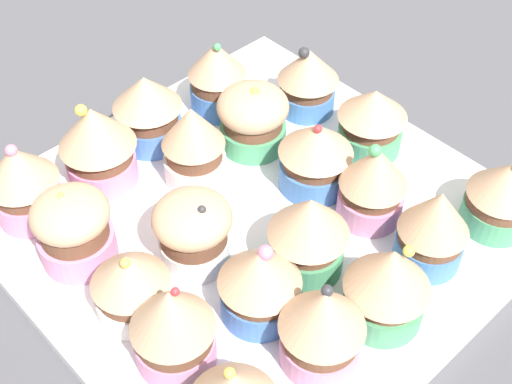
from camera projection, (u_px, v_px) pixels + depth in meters
The scene contains 22 objects.
ground_plane at pixel (256, 237), 61.67cm from camera, with size 180.00×180.00×3.00cm, color #4C4C51.
baking_tray at pixel (256, 221), 60.16cm from camera, with size 38.58×38.58×1.20cm.
cupcake_1 at pixel (322, 325), 47.46cm from camera, with size 6.04×6.04×7.92cm.
cupcake_2 at pixel (391, 281), 50.14cm from camera, with size 6.34×6.34×7.81cm.
cupcake_3 at pixel (434, 227), 53.76cm from camera, with size 5.52×5.52×7.55cm.
cupcake_4 at pixel (502, 194), 56.83cm from camera, with size 5.84×5.84×6.96cm.
cupcake_5 at pixel (173, 326), 47.46cm from camera, with size 5.95×5.95×7.95cm.
cupcake_6 at pixel (260, 282), 50.60cm from camera, with size 6.18×6.18×7.11cm.
cupcake_7 at pixel (308, 233), 53.10cm from camera, with size 6.28×6.28×7.68cm.
cupcake_8 at pixel (373, 183), 57.21cm from camera, with size 5.64×5.64×7.78cm.
cupcake_9 at pixel (131, 284), 50.80cm from camera, with size 5.80×5.80×6.57cm.
cupcake_10 at pixel (197, 234), 53.89cm from camera, with size 6.20×6.20×6.70cm.
cupcake_11 at pixel (315, 155), 59.99cm from camera, with size 6.43×6.43×7.03cm.
cupcake_12 at pixel (372, 119), 63.38cm from camera, with size 6.30×6.30×6.61cm.
cupcake_13 at pixel (74, 228), 54.31cm from camera, with size 6.13×6.13×6.86cm.
cupcake_14 at pixel (194, 144), 60.19cm from camera, with size 5.49×5.49×7.90cm.
cupcake_15 at pixel (253, 117), 63.90cm from camera, with size 6.55×6.55×6.60cm.
cupcake_16 at pixel (308, 79), 67.30cm from camera, with size 5.92×5.92×7.20cm.
cupcake_17 at pixel (23, 182), 57.17cm from camera, with size 5.98×5.98×7.85cm.
cupcake_18 at pixel (97, 143), 59.97cm from camera, with size 6.67×6.67×8.31cm.
cupcake_19 at pixel (148, 109), 63.83cm from camera, with size 6.33×6.33×7.30cm.
cupcake_20 at pixel (217, 77), 67.15cm from camera, with size 5.58×5.58×7.80cm.
Camera 1 is at (-27.46, -29.37, 45.42)cm, focal length 49.48 mm.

